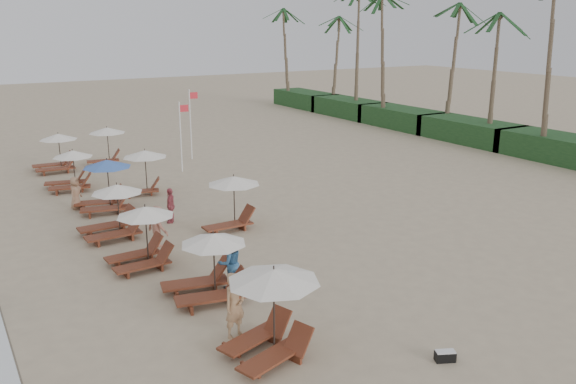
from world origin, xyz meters
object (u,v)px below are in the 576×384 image
lounger_station_6 (55,155)px  inland_station_1 (143,166)px  inland_station_0 (231,199)px  beachgoer_mid_b (157,226)px  flag_pole_near (181,133)px  lounger_station_4 (103,188)px  beachgoer_far_b (75,193)px  beachgoer_mid_a (230,263)px  beachgoer_near (235,305)px  beachgoer_far_a (171,205)px  lounger_station_2 (140,239)px  duffel_bag (445,356)px  lounger_station_5 (69,172)px  lounger_station_0 (267,312)px  lounger_station_3 (111,215)px  lounger_station_1 (206,270)px

lounger_station_6 → inland_station_1: inland_station_1 is taller
inland_station_0 → inland_station_1: 7.35m
beachgoer_mid_b → flag_pole_near: bearing=-48.1°
lounger_station_4 → beachgoer_far_b: size_ratio=1.76×
inland_station_0 → beachgoer_mid_a: (-2.57, -5.26, -0.45)m
inland_station_0 → flag_pole_near: bearing=79.4°
lounger_station_6 → beachgoer_near: 22.93m
beachgoer_mid_a → beachgoer_far_a: size_ratio=1.10×
lounger_station_6 → beachgoer_far_b: size_ratio=1.75×
beachgoer_far_b → beachgoer_mid_b: bearing=-127.5°
lounger_station_4 → lounger_station_2: bearing=-94.5°
duffel_bag → beachgoer_near: bearing=136.1°
inland_station_0 → beachgoer_near: bearing=-115.0°
lounger_station_4 → beachgoer_far_a: size_ratio=1.75×
beachgoer_near → flag_pole_near: 19.93m
lounger_station_5 → flag_pole_near: 6.72m
lounger_station_0 → beachgoer_mid_a: size_ratio=1.58×
beachgoer_far_a → beachgoer_far_b: bearing=-112.3°
beachgoer_far_a → duffel_bag: bearing=39.5°
lounger_station_3 → lounger_station_4: (0.62, 3.71, 0.14)m
beachgoer_mid_b → beachgoer_far_a: size_ratio=1.04×
lounger_station_5 → flag_pole_near: bearing=6.4°
beachgoer_mid_a → duffel_bag: bearing=116.9°
lounger_station_6 → duffel_bag: lounger_station_6 is taller
lounger_station_0 → lounger_station_2: 7.61m
lounger_station_2 → lounger_station_4: lounger_station_4 is taller
lounger_station_4 → flag_pole_near: size_ratio=0.67×
lounger_station_0 → beachgoer_far_b: bearing=95.1°
inland_station_0 → flag_pole_near: 10.99m
lounger_station_4 → duffel_bag: 18.02m
lounger_station_5 → beachgoer_far_a: size_ratio=1.67×
inland_station_1 → beachgoer_mid_b: 7.84m
beachgoer_mid_a → lounger_station_4: bearing=-77.6°
lounger_station_4 → lounger_station_6: bearing=92.5°
lounger_station_1 → lounger_station_6: (-0.82, 20.22, 0.05)m
lounger_station_1 → lounger_station_3: (-1.03, 7.19, -0.00)m
lounger_station_6 → flag_pole_near: 7.61m
lounger_station_2 → duffel_bag: bearing=-65.0°
lounger_station_1 → lounger_station_4: 10.90m
duffel_bag → lounger_station_6: bearing=99.7°
lounger_station_1 → beachgoer_far_a: lounger_station_1 is taller
lounger_station_6 → lounger_station_5: bearing=-92.0°
lounger_station_5 → beachgoer_far_a: 8.32m
beachgoer_near → beachgoer_far_a: (1.97, 10.38, -0.16)m
lounger_station_3 → beachgoer_far_a: 2.75m
beachgoer_near → flag_pole_near: bearing=57.5°
beachgoer_mid_a → flag_pole_near: (4.59, 16.01, 1.43)m
lounger_station_6 → beachgoer_far_a: size_ratio=1.73×
lounger_station_3 → lounger_station_2: bearing=-89.3°
lounger_station_3 → duffel_bag: (4.79, -13.80, -0.79)m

